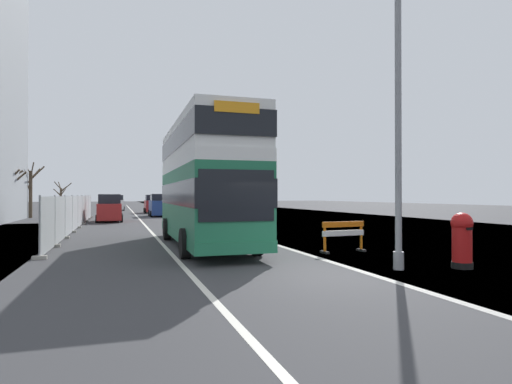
# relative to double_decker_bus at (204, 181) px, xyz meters

# --- Properties ---
(ground) EXTENTS (140.00, 280.00, 0.10)m
(ground) POSITION_rel_double_decker_bus_xyz_m (1.93, -7.34, -2.70)
(ground) COLOR #38383A
(double_decker_bus) EXTENTS (2.87, 10.62, 4.98)m
(double_decker_bus) POSITION_rel_double_decker_bus_xyz_m (0.00, 0.00, 0.00)
(double_decker_bus) COLOR #1E6B47
(double_decker_bus) RESTS_ON ground
(lamppost_foreground) EXTENTS (0.29, 0.70, 9.16)m
(lamppost_foreground) POSITION_rel_double_decker_bus_xyz_m (4.09, -7.14, 1.69)
(lamppost_foreground) COLOR gray
(lamppost_foreground) RESTS_ON ground
(red_pillar_postbox) EXTENTS (0.60, 0.60, 1.59)m
(red_pillar_postbox) POSITION_rel_double_decker_bus_xyz_m (5.94, -7.52, -1.78)
(red_pillar_postbox) COLOR black
(red_pillar_postbox) RESTS_ON ground
(roadworks_barrier) EXTENTS (1.75, 0.57, 1.12)m
(roadworks_barrier) POSITION_rel_double_decker_bus_xyz_m (4.44, -3.49, -1.94)
(roadworks_barrier) COLOR orange
(roadworks_barrier) RESTS_ON ground
(construction_site_fence) EXTENTS (0.44, 27.40, 2.08)m
(construction_site_fence) POSITION_rel_double_decker_bus_xyz_m (-5.78, 11.65, -1.65)
(construction_site_fence) COLOR #A8AAAD
(construction_site_fence) RESTS_ON ground
(car_oncoming_near) EXTENTS (1.97, 4.08, 2.16)m
(car_oncoming_near) POSITION_rel_double_decker_bus_xyz_m (-3.97, 18.03, -1.64)
(car_oncoming_near) COLOR maroon
(car_oncoming_near) RESTS_ON ground
(car_receding_mid) EXTENTS (2.08, 4.35, 2.21)m
(car_receding_mid) POSITION_rel_double_decker_bus_xyz_m (0.61, 25.48, -1.60)
(car_receding_mid) COLOR navy
(car_receding_mid) RESTS_ON ground
(car_receding_far) EXTENTS (2.01, 4.02, 2.14)m
(car_receding_far) POSITION_rel_double_decker_bus_xyz_m (0.60, 33.89, -1.64)
(car_receding_far) COLOR maroon
(car_receding_far) RESTS_ON ground
(car_far_side) EXTENTS (1.94, 4.55, 2.12)m
(car_far_side) POSITION_rel_double_decker_bus_xyz_m (-3.46, 43.83, -1.65)
(car_far_side) COLOR silver
(car_far_side) RESTS_ON ground
(bare_tree_far_verge_near) EXTENTS (2.71, 2.21, 4.83)m
(bare_tree_far_verge_near) POSITION_rel_double_decker_bus_xyz_m (-12.00, 21.88, -0.05)
(bare_tree_far_verge_near) COLOR #4C3D2D
(bare_tree_far_verge_near) RESTS_ON ground
(bare_tree_far_verge_mid) EXTENTS (2.67, 2.25, 5.62)m
(bare_tree_far_verge_mid) POSITION_rel_double_decker_bus_xyz_m (-11.02, 26.31, 0.01)
(bare_tree_far_verge_mid) COLOR #4C3D2D
(bare_tree_far_verge_mid) RESTS_ON ground
(bare_tree_far_verge_far) EXTENTS (2.76, 2.82, 4.22)m
(bare_tree_far_verge_far) POSITION_rel_double_decker_bus_xyz_m (-11.76, 54.60, -0.49)
(bare_tree_far_verge_far) COLOR #4C3D2D
(bare_tree_far_verge_far) RESTS_ON ground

